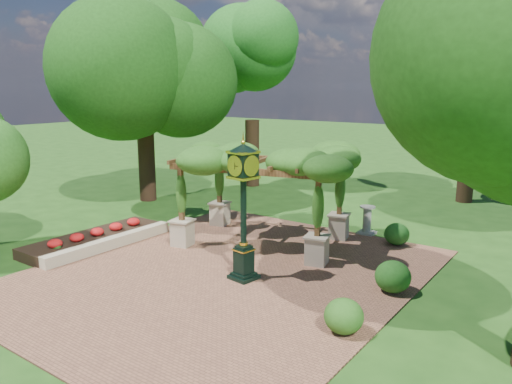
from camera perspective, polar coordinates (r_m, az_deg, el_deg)
The scene contains 13 objects.
ground at distance 14.11m, azimuth -6.06°, elevation -10.51°, with size 120.00×120.00×0.00m, color #1E4714.
brick_plaza at distance 14.80m, azimuth -3.45°, elevation -9.27°, with size 10.00×12.00×0.04m, color brown.
border_wall at distance 17.57m, azimuth -16.28°, elevation -5.66°, with size 0.35×5.00×0.40m, color #C6B793.
flower_bed at distance 18.27m, azimuth -18.02°, elevation -5.16°, with size 1.50×5.00×0.36m, color red.
pedestal_clock at distance 13.67m, azimuth -1.46°, elevation -0.80°, with size 0.88×0.88×3.93m.
pergola at distance 16.95m, azimuth 0.74°, elevation 3.38°, with size 6.14×4.60×3.46m.
sundial at distance 18.87m, azimuth 12.56°, elevation -3.38°, with size 0.63×0.63×1.08m.
shrub_front at distance 11.46m, azimuth 10.00°, elevation -13.80°, with size 0.88×0.88×0.79m, color #275518.
shrub_mid at distance 13.82m, azimuth 15.37°, elevation -9.31°, with size 0.94×0.94×0.85m, color #1C4E16.
shrub_back at distance 17.82m, azimuth 15.79°, elevation -4.65°, with size 0.85×0.85×0.76m, color #1F5719.
tree_west_near at distance 24.11m, azimuth -12.89°, elevation 14.39°, with size 5.77×5.77×9.47m.
tree_west_far at distance 27.12m, azimuth -0.45°, elevation 14.03°, with size 4.06×4.06×9.29m.
tree_north at distance 25.16m, azimuth 23.69°, elevation 11.59°, with size 4.31×4.31×8.24m.
Camera 1 is at (8.77, -9.65, 5.39)m, focal length 35.00 mm.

